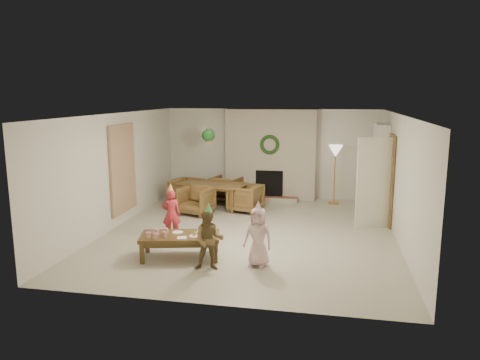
% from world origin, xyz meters
% --- Properties ---
extents(floor, '(7.00, 7.00, 0.00)m').
position_xyz_m(floor, '(0.00, 0.00, 0.00)').
color(floor, '#B7B29E').
rests_on(floor, ground).
extents(ceiling, '(7.00, 7.00, 0.00)m').
position_xyz_m(ceiling, '(0.00, 0.00, 2.50)').
color(ceiling, white).
rests_on(ceiling, wall_back).
extents(wall_back, '(7.00, 0.00, 7.00)m').
position_xyz_m(wall_back, '(0.00, 3.50, 1.25)').
color(wall_back, silver).
rests_on(wall_back, floor).
extents(wall_front, '(7.00, 0.00, 7.00)m').
position_xyz_m(wall_front, '(0.00, -3.50, 1.25)').
color(wall_front, silver).
rests_on(wall_front, floor).
extents(wall_left, '(0.00, 7.00, 7.00)m').
position_xyz_m(wall_left, '(-3.00, 0.00, 1.25)').
color(wall_left, silver).
rests_on(wall_left, floor).
extents(wall_right, '(0.00, 7.00, 7.00)m').
position_xyz_m(wall_right, '(3.00, 0.00, 1.25)').
color(wall_right, silver).
rests_on(wall_right, floor).
extents(fireplace_mass, '(2.50, 0.40, 2.50)m').
position_xyz_m(fireplace_mass, '(0.00, 3.30, 1.25)').
color(fireplace_mass, '#551716').
rests_on(fireplace_mass, floor).
extents(fireplace_hearth, '(1.60, 0.30, 0.12)m').
position_xyz_m(fireplace_hearth, '(0.00, 2.95, 0.06)').
color(fireplace_hearth, maroon).
rests_on(fireplace_hearth, floor).
extents(fireplace_firebox, '(0.75, 0.12, 0.75)m').
position_xyz_m(fireplace_firebox, '(0.00, 3.12, 0.45)').
color(fireplace_firebox, black).
rests_on(fireplace_firebox, floor).
extents(fireplace_wreath, '(0.54, 0.10, 0.54)m').
position_xyz_m(fireplace_wreath, '(0.00, 3.07, 1.55)').
color(fireplace_wreath, '#1B3C16').
rests_on(fireplace_wreath, fireplace_mass).
extents(floor_lamp_base, '(0.30, 0.30, 0.03)m').
position_xyz_m(floor_lamp_base, '(1.77, 3.00, 0.02)').
color(floor_lamp_base, gold).
rests_on(floor_lamp_base, floor).
extents(floor_lamp_post, '(0.03, 0.03, 1.42)m').
position_xyz_m(floor_lamp_post, '(1.77, 3.00, 0.74)').
color(floor_lamp_post, gold).
rests_on(floor_lamp_post, floor).
extents(floor_lamp_shade, '(0.38, 0.38, 0.32)m').
position_xyz_m(floor_lamp_shade, '(1.77, 3.00, 1.42)').
color(floor_lamp_shade, beige).
rests_on(floor_lamp_shade, floor_lamp_post).
extents(bookshelf_carcass, '(0.30, 1.00, 2.20)m').
position_xyz_m(bookshelf_carcass, '(2.84, 2.30, 1.10)').
color(bookshelf_carcass, white).
rests_on(bookshelf_carcass, floor).
extents(bookshelf_shelf_a, '(0.30, 0.92, 0.03)m').
position_xyz_m(bookshelf_shelf_a, '(2.82, 2.30, 0.45)').
color(bookshelf_shelf_a, white).
rests_on(bookshelf_shelf_a, bookshelf_carcass).
extents(bookshelf_shelf_b, '(0.30, 0.92, 0.03)m').
position_xyz_m(bookshelf_shelf_b, '(2.82, 2.30, 0.85)').
color(bookshelf_shelf_b, white).
rests_on(bookshelf_shelf_b, bookshelf_carcass).
extents(bookshelf_shelf_c, '(0.30, 0.92, 0.03)m').
position_xyz_m(bookshelf_shelf_c, '(2.82, 2.30, 1.25)').
color(bookshelf_shelf_c, white).
rests_on(bookshelf_shelf_c, bookshelf_carcass).
extents(bookshelf_shelf_d, '(0.30, 0.92, 0.03)m').
position_xyz_m(bookshelf_shelf_d, '(2.82, 2.30, 1.65)').
color(bookshelf_shelf_d, white).
rests_on(bookshelf_shelf_d, bookshelf_carcass).
extents(books_row_lower, '(0.20, 0.40, 0.24)m').
position_xyz_m(books_row_lower, '(2.80, 2.15, 0.59)').
color(books_row_lower, '#AE2032').
rests_on(books_row_lower, bookshelf_shelf_a).
extents(books_row_mid, '(0.20, 0.44, 0.24)m').
position_xyz_m(books_row_mid, '(2.80, 2.35, 0.99)').
color(books_row_mid, '#25548A').
rests_on(books_row_mid, bookshelf_shelf_b).
extents(books_row_upper, '(0.20, 0.36, 0.22)m').
position_xyz_m(books_row_upper, '(2.80, 2.20, 1.38)').
color(books_row_upper, '#B18C26').
rests_on(books_row_upper, bookshelf_shelf_c).
extents(door_frame, '(0.05, 0.86, 2.04)m').
position_xyz_m(door_frame, '(2.96, 1.20, 1.02)').
color(door_frame, brown).
rests_on(door_frame, floor).
extents(door_leaf, '(0.77, 0.32, 2.00)m').
position_xyz_m(door_leaf, '(2.58, 0.82, 1.00)').
color(door_leaf, beige).
rests_on(door_leaf, floor).
extents(curtain_panel, '(0.06, 1.20, 2.00)m').
position_xyz_m(curtain_panel, '(-2.96, 0.20, 1.25)').
color(curtain_panel, tan).
rests_on(curtain_panel, wall_left).
extents(dining_table, '(1.97, 1.43, 0.62)m').
position_xyz_m(dining_table, '(-1.36, 1.98, 0.31)').
color(dining_table, brown).
rests_on(dining_table, floor).
extents(dining_chair_near, '(0.91, 0.92, 0.69)m').
position_xyz_m(dining_chair_near, '(-1.57, 1.23, 0.34)').
color(dining_chair_near, brown).
rests_on(dining_chair_near, floor).
extents(dining_chair_far, '(0.91, 0.92, 0.69)m').
position_xyz_m(dining_chair_far, '(-1.15, 2.73, 0.34)').
color(dining_chair_far, brown).
rests_on(dining_chair_far, floor).
extents(dining_chair_left, '(0.92, 0.91, 0.69)m').
position_xyz_m(dining_chair_left, '(-2.11, 2.19, 0.34)').
color(dining_chair_left, brown).
rests_on(dining_chair_left, floor).
extents(dining_chair_right, '(0.92, 0.91, 0.69)m').
position_xyz_m(dining_chair_right, '(-0.42, 1.72, 0.34)').
color(dining_chair_right, brown).
rests_on(dining_chair_right, floor).
extents(hanging_plant_cord, '(0.01, 0.01, 0.70)m').
position_xyz_m(hanging_plant_cord, '(-1.30, 1.50, 2.15)').
color(hanging_plant_cord, tan).
rests_on(hanging_plant_cord, ceiling).
extents(hanging_plant_pot, '(0.16, 0.16, 0.12)m').
position_xyz_m(hanging_plant_pot, '(-1.30, 1.50, 1.80)').
color(hanging_plant_pot, '#9A6431').
rests_on(hanging_plant_pot, hanging_plant_cord).
extents(hanging_plant_foliage, '(0.32, 0.32, 0.32)m').
position_xyz_m(hanging_plant_foliage, '(-1.30, 1.50, 1.92)').
color(hanging_plant_foliage, '#164419').
rests_on(hanging_plant_foliage, hanging_plant_pot).
extents(coffee_table_top, '(1.53, 1.00, 0.06)m').
position_xyz_m(coffee_table_top, '(-0.97, -1.77, 0.40)').
color(coffee_table_top, '#523C1B').
rests_on(coffee_table_top, floor).
extents(coffee_table_apron, '(1.40, 0.87, 0.09)m').
position_xyz_m(coffee_table_apron, '(-0.97, -1.77, 0.32)').
color(coffee_table_apron, '#523C1B').
rests_on(coffee_table_apron, floor).
extents(coffee_leg_fl, '(0.09, 0.09, 0.37)m').
position_xyz_m(coffee_leg_fl, '(-1.53, -2.19, 0.18)').
color(coffee_leg_fl, '#523C1B').
rests_on(coffee_leg_fl, floor).
extents(coffee_leg_fr, '(0.09, 0.09, 0.37)m').
position_xyz_m(coffee_leg_fr, '(-0.29, -1.90, 0.18)').
color(coffee_leg_fr, '#523C1B').
rests_on(coffee_leg_fr, floor).
extents(coffee_leg_bl, '(0.09, 0.09, 0.37)m').
position_xyz_m(coffee_leg_bl, '(-1.66, -1.64, 0.18)').
color(coffee_leg_bl, '#523C1B').
rests_on(coffee_leg_bl, floor).
extents(coffee_leg_br, '(0.09, 0.09, 0.37)m').
position_xyz_m(coffee_leg_br, '(-0.42, -1.35, 0.18)').
color(coffee_leg_br, '#523C1B').
rests_on(coffee_leg_br, floor).
extents(cup_a, '(0.09, 0.09, 0.10)m').
position_xyz_m(cup_a, '(-1.46, -2.05, 0.48)').
color(cup_a, silver).
rests_on(cup_a, coffee_table_top).
extents(cup_b, '(0.09, 0.09, 0.10)m').
position_xyz_m(cup_b, '(-1.51, -1.84, 0.48)').
color(cup_b, silver).
rests_on(cup_b, coffee_table_top).
extents(cup_c, '(0.09, 0.09, 0.10)m').
position_xyz_m(cup_c, '(-1.32, -2.07, 0.48)').
color(cup_c, silver).
rests_on(cup_c, coffee_table_top).
extents(cup_d, '(0.09, 0.09, 0.10)m').
position_xyz_m(cup_d, '(-1.37, -1.86, 0.48)').
color(cup_d, silver).
rests_on(cup_d, coffee_table_top).
extents(cup_e, '(0.09, 0.09, 0.10)m').
position_xyz_m(cup_e, '(-1.19, -1.96, 0.48)').
color(cup_e, silver).
rests_on(cup_e, coffee_table_top).
extents(cup_f, '(0.09, 0.09, 0.10)m').
position_xyz_m(cup_f, '(-1.24, -1.75, 0.48)').
color(cup_f, silver).
rests_on(cup_f, coffee_table_top).
extents(plate_a, '(0.23, 0.23, 0.01)m').
position_xyz_m(plate_a, '(-1.05, -1.66, 0.44)').
color(plate_a, white).
rests_on(plate_a, coffee_table_top).
extents(plate_b, '(0.23, 0.23, 0.01)m').
position_xyz_m(plate_b, '(-0.68, -1.81, 0.44)').
color(plate_b, white).
rests_on(plate_b, coffee_table_top).
extents(plate_c, '(0.23, 0.23, 0.01)m').
position_xyz_m(plate_c, '(-0.52, -1.56, 0.44)').
color(plate_c, white).
rests_on(plate_c, coffee_table_top).
extents(food_scoop, '(0.09, 0.09, 0.08)m').
position_xyz_m(food_scoop, '(-0.68, -1.81, 0.48)').
color(food_scoop, tan).
rests_on(food_scoop, plate_b).
extents(napkin_left, '(0.19, 0.19, 0.01)m').
position_xyz_m(napkin_left, '(-0.88, -1.95, 0.43)').
color(napkin_left, '#FDBAC3').
rests_on(napkin_left, coffee_table_top).
extents(napkin_right, '(0.19, 0.19, 0.01)m').
position_xyz_m(napkin_right, '(-0.65, -1.50, 0.43)').
color(napkin_right, '#FDBAC3').
rests_on(napkin_right, coffee_table_top).
extents(child_red, '(0.42, 0.33, 1.01)m').
position_xyz_m(child_red, '(-1.51, -0.71, 0.51)').
color(child_red, '#B42630').
rests_on(child_red, floor).
extents(party_hat_red, '(0.15, 0.15, 0.19)m').
position_xyz_m(party_hat_red, '(-1.51, -0.71, 1.06)').
color(party_hat_red, '#E2D64B').
rests_on(party_hat_red, child_red).
extents(child_plaid, '(0.56, 0.47, 1.03)m').
position_xyz_m(child_plaid, '(-0.31, -2.23, 0.52)').
color(child_plaid, brown).
rests_on(child_plaid, floor).
extents(party_hat_plaid, '(0.14, 0.14, 0.17)m').
position_xyz_m(party_hat_plaid, '(-0.31, -2.23, 1.07)').
color(party_hat_plaid, '#51BD68').
rests_on(party_hat_plaid, child_plaid).
extents(child_pink, '(0.57, 0.44, 1.03)m').
position_xyz_m(child_pink, '(0.46, -1.89, 0.51)').
color(child_pink, beige).
rests_on(child_pink, floor).
extents(party_hat_pink, '(0.18, 0.18, 0.18)m').
position_xyz_m(party_hat_pink, '(0.46, -1.89, 1.07)').
color(party_hat_pink, silver).
rests_on(party_hat_pink, child_pink).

